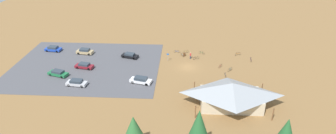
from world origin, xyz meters
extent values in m
plane|color=olive|center=(0.00, 0.00, 0.00)|extent=(160.00, 160.00, 0.00)
cube|color=#4C4C51|center=(24.93, 0.40, 0.03)|extent=(35.78, 28.05, 0.05)
cube|color=beige|center=(-8.18, 15.83, 1.33)|extent=(11.47, 6.28, 2.65)
pyramid|color=#93999E|center=(-8.18, 15.83, 3.84)|extent=(14.19, 9.00, 2.36)
cylinder|color=brown|center=(-15.07, 11.53, 1.33)|extent=(0.20, 0.20, 2.65)
cylinder|color=brown|center=(-1.29, 11.53, 1.33)|extent=(0.20, 0.20, 2.65)
cylinder|color=brown|center=(-15.07, 20.12, 1.33)|extent=(0.20, 0.20, 2.65)
cylinder|color=brown|center=(-1.29, 20.12, 1.33)|extent=(0.20, 0.20, 2.65)
cylinder|color=brown|center=(0.86, -6.41, 0.45)|extent=(0.60, 0.60, 0.90)
cylinder|color=#99999E|center=(5.04, -3.16, 1.10)|extent=(0.08, 0.08, 2.20)
cube|color=#1959B2|center=(5.04, -3.16, 1.90)|extent=(0.56, 0.04, 0.40)
cone|color=#2D6633|center=(8.51, 28.28, 4.01)|extent=(3.11, 3.11, 3.91)
cone|color=#235B2D|center=(-14.45, 28.34, 4.35)|extent=(3.02, 3.02, 4.47)
cone|color=#235B2D|center=(-1.38, 28.87, 4.97)|extent=(3.77, 3.77, 5.96)
torus|color=black|center=(-4.22, -7.66, 0.33)|extent=(0.58, 0.38, 0.66)
torus|color=black|center=(-3.30, -8.23, 0.33)|extent=(0.58, 0.38, 0.66)
cylinder|color=#1E7F38|center=(-3.76, -7.94, 0.44)|extent=(0.86, 0.56, 0.04)
cylinder|color=#1E7F38|center=(-3.92, -7.84, 0.54)|extent=(0.04, 0.04, 0.42)
cube|color=black|center=(-3.92, -7.84, 0.75)|extent=(0.21, 0.17, 0.05)
cylinder|color=#1E7F38|center=(-3.39, -8.17, 0.56)|extent=(0.04, 0.04, 0.45)
cylinder|color=black|center=(-3.39, -8.17, 0.78)|extent=(0.28, 0.42, 0.03)
torus|color=black|center=(2.35, -8.42, 0.32)|extent=(0.64, 0.11, 0.64)
torus|color=black|center=(3.36, -8.54, 0.32)|extent=(0.64, 0.11, 0.64)
cylinder|color=#2347B7|center=(2.85, -8.48, 0.43)|extent=(0.93, 0.14, 0.04)
cylinder|color=#2347B7|center=(2.67, -8.46, 0.53)|extent=(0.04, 0.04, 0.41)
cube|color=black|center=(2.67, -8.46, 0.73)|extent=(0.21, 0.10, 0.05)
cylinder|color=#2347B7|center=(3.26, -8.53, 0.52)|extent=(0.04, 0.04, 0.40)
cylinder|color=black|center=(3.26, -8.53, 0.72)|extent=(0.09, 0.48, 0.03)
torus|color=black|center=(-13.80, -7.93, 0.37)|extent=(0.67, 0.37, 0.73)
torus|color=black|center=(-12.85, -7.45, 0.37)|extent=(0.67, 0.37, 0.73)
cylinder|color=orange|center=(-13.32, -7.69, 0.49)|extent=(0.89, 0.47, 0.04)
cylinder|color=orange|center=(-13.49, -7.77, 0.59)|extent=(0.04, 0.04, 0.45)
cube|color=black|center=(-13.49, -7.77, 0.82)|extent=(0.21, 0.16, 0.05)
cylinder|color=orange|center=(-12.94, -7.49, 0.60)|extent=(0.04, 0.04, 0.47)
cylinder|color=black|center=(-12.94, -7.49, 0.84)|extent=(0.25, 0.44, 0.03)
torus|color=black|center=(-16.03, -3.84, 0.35)|extent=(0.08, 0.71, 0.71)
torus|color=black|center=(-16.09, -4.94, 0.35)|extent=(0.08, 0.71, 0.71)
cylinder|color=#722D9E|center=(-16.06, -4.39, 0.47)|extent=(0.10, 1.01, 0.04)
cylinder|color=#722D9E|center=(-16.05, -4.19, 0.54)|extent=(0.04, 0.04, 0.37)
cube|color=black|center=(-16.05, -4.19, 0.72)|extent=(0.09, 0.20, 0.05)
cylinder|color=#722D9E|center=(-16.09, -4.83, 0.57)|extent=(0.04, 0.04, 0.43)
cylinder|color=black|center=(-16.09, -4.83, 0.78)|extent=(0.48, 0.06, 0.03)
torus|color=black|center=(-9.67, 1.78, 0.36)|extent=(0.53, 0.55, 0.73)
torus|color=black|center=(-10.33, 1.08, 0.36)|extent=(0.53, 0.55, 0.73)
cylinder|color=#197A7F|center=(-10.00, 1.43, 0.48)|extent=(0.64, 0.66, 0.04)
cylinder|color=#197A7F|center=(-9.88, 1.56, 0.57)|extent=(0.04, 0.04, 0.41)
cube|color=black|center=(-9.88, 1.56, 0.77)|extent=(0.20, 0.20, 0.05)
cylinder|color=#197A7F|center=(-10.27, 1.15, 0.62)|extent=(0.04, 0.04, 0.52)
cylinder|color=black|center=(-10.27, 1.15, 0.89)|extent=(0.37, 0.36, 0.03)
torus|color=black|center=(1.19, -5.79, 0.35)|extent=(0.33, 0.66, 0.71)
torus|color=black|center=(1.64, -6.77, 0.35)|extent=(0.33, 0.66, 0.71)
cylinder|color=silver|center=(1.41, -6.28, 0.47)|extent=(0.45, 0.91, 0.04)
cylinder|color=silver|center=(1.33, -6.11, 0.54)|extent=(0.04, 0.04, 0.37)
cube|color=black|center=(1.33, -6.11, 0.72)|extent=(0.16, 0.22, 0.05)
cylinder|color=silver|center=(1.59, -6.67, 0.58)|extent=(0.04, 0.04, 0.45)
cylinder|color=black|center=(1.59, -6.67, 0.80)|extent=(0.45, 0.23, 0.03)
torus|color=black|center=(0.97, -8.13, 0.33)|extent=(0.60, 0.35, 0.66)
torus|color=black|center=(0.05, -8.64, 0.33)|extent=(0.60, 0.35, 0.66)
cylinder|color=yellow|center=(0.51, -8.39, 0.44)|extent=(0.87, 0.50, 0.04)
cylinder|color=yellow|center=(0.68, -8.30, 0.51)|extent=(0.04, 0.04, 0.37)
cube|color=black|center=(0.68, -8.30, 0.70)|extent=(0.21, 0.17, 0.05)
cylinder|color=yellow|center=(0.14, -8.59, 0.53)|extent=(0.04, 0.04, 0.39)
cylinder|color=black|center=(0.14, -8.59, 0.72)|extent=(0.26, 0.44, 0.03)
torus|color=black|center=(-8.63, 4.61, 0.33)|extent=(0.09, 0.65, 0.65)
torus|color=black|center=(-8.55, 3.56, 0.33)|extent=(0.09, 0.65, 0.65)
cylinder|color=#B7B7BC|center=(-8.59, 4.09, 0.43)|extent=(0.11, 0.96, 0.04)
cylinder|color=#B7B7BC|center=(-8.61, 4.27, 0.53)|extent=(0.04, 0.04, 0.42)
cube|color=black|center=(-8.61, 4.27, 0.74)|extent=(0.09, 0.21, 0.05)
cylinder|color=#B7B7BC|center=(-8.56, 3.67, 0.57)|extent=(0.04, 0.04, 0.48)
cylinder|color=black|center=(-8.56, 3.67, 0.81)|extent=(0.48, 0.07, 0.03)
torus|color=black|center=(-1.70, -4.36, 0.37)|extent=(0.71, 0.29, 0.74)
torus|color=black|center=(-2.62, -4.70, 0.37)|extent=(0.71, 0.29, 0.74)
cylinder|color=black|center=(-2.16, -4.53, 0.49)|extent=(0.87, 0.35, 0.04)
cylinder|color=black|center=(-1.99, -4.46, 0.58)|extent=(0.04, 0.04, 0.43)
cube|color=black|center=(-1.99, -4.46, 0.80)|extent=(0.22, 0.14, 0.05)
cylinder|color=black|center=(-2.53, -4.66, 0.59)|extent=(0.04, 0.04, 0.43)
cylinder|color=black|center=(-2.53, -4.66, 0.80)|extent=(0.20, 0.46, 0.03)
torus|color=black|center=(-8.26, -0.81, 0.36)|extent=(0.45, 0.61, 0.72)
torus|color=black|center=(-7.70, -0.02, 0.36)|extent=(0.45, 0.61, 0.72)
cylinder|color=red|center=(-7.98, -0.42, 0.48)|extent=(0.55, 0.76, 0.04)
cylinder|color=red|center=(-8.08, -0.56, 0.59)|extent=(0.04, 0.04, 0.46)
cube|color=black|center=(-8.08, -0.56, 0.82)|extent=(0.18, 0.21, 0.05)
cylinder|color=red|center=(-7.75, -0.10, 0.58)|extent=(0.04, 0.04, 0.45)
cylinder|color=black|center=(-7.75, -0.10, 0.81)|extent=(0.41, 0.30, 0.03)
cube|color=black|center=(14.97, -4.47, 0.56)|extent=(4.62, 2.86, 0.57)
cube|color=#2D3842|center=(14.97, -4.47, 1.07)|extent=(2.74, 2.13, 0.47)
cylinder|color=black|center=(16.58, -4.15, 0.37)|extent=(0.68, 0.39, 0.64)
cylinder|color=black|center=(16.16, -5.60, 0.37)|extent=(0.68, 0.39, 0.64)
cylinder|color=black|center=(13.77, -3.33, 0.37)|extent=(0.68, 0.39, 0.64)
cylinder|color=black|center=(13.35, -4.78, 0.37)|extent=(0.68, 0.39, 0.64)
cube|color=#BCBCC1|center=(24.11, 10.07, 0.56)|extent=(4.58, 2.30, 0.58)
cube|color=#2D3842|center=(24.11, 10.07, 1.13)|extent=(2.63, 1.86, 0.55)
cylinder|color=black|center=(25.69, 10.69, 0.37)|extent=(0.66, 0.29, 0.64)
cylinder|color=black|center=(25.51, 9.11, 0.37)|extent=(0.66, 0.29, 0.64)
cylinder|color=black|center=(22.72, 11.03, 0.37)|extent=(0.66, 0.29, 0.64)
cylinder|color=black|center=(22.53, 9.45, 0.37)|extent=(0.66, 0.29, 0.64)
cube|color=white|center=(10.35, 8.23, 0.57)|extent=(5.06, 2.92, 0.60)
cube|color=#2D3842|center=(10.35, 8.23, 1.16)|extent=(2.97, 2.20, 0.60)
cylinder|color=black|center=(12.12, 8.63, 0.37)|extent=(0.67, 0.37, 0.64)
cylinder|color=black|center=(11.73, 7.06, 0.37)|extent=(0.67, 0.37, 0.64)
cylinder|color=black|center=(8.97, 9.40, 0.37)|extent=(0.67, 0.37, 0.64)
cylinder|color=black|center=(8.59, 7.84, 0.37)|extent=(0.67, 0.37, 0.64)
cube|color=#1E6B3D|center=(29.80, 6.04, 0.57)|extent=(4.96, 3.04, 0.61)
cube|color=#2D3842|center=(29.80, 6.04, 1.13)|extent=(2.94, 2.23, 0.51)
cylinder|color=black|center=(31.54, 6.31, 0.37)|extent=(0.68, 0.40, 0.64)
cylinder|color=black|center=(31.09, 4.85, 0.37)|extent=(0.68, 0.40, 0.64)
cylinder|color=black|center=(28.52, 7.24, 0.37)|extent=(0.68, 0.40, 0.64)
cylinder|color=black|center=(28.07, 5.78, 0.37)|extent=(0.68, 0.40, 0.64)
cube|color=tan|center=(27.40, -6.23, 0.61)|extent=(4.57, 2.39, 0.68)
cube|color=#2D3842|center=(27.40, -6.23, 1.23)|extent=(2.64, 1.91, 0.56)
cylinder|color=black|center=(28.98, -5.65, 0.37)|extent=(0.66, 0.31, 0.64)
cylinder|color=black|center=(28.76, -7.22, 0.37)|extent=(0.66, 0.31, 0.64)
cylinder|color=black|center=(26.04, -5.24, 0.37)|extent=(0.66, 0.31, 0.64)
cylinder|color=black|center=(25.82, -6.81, 0.37)|extent=(0.66, 0.31, 0.64)
cube|color=#1E42B2|center=(36.59, -7.57, 0.56)|extent=(4.50, 2.39, 0.58)
cube|color=#2D3842|center=(36.59, -7.57, 1.13)|extent=(2.59, 1.94, 0.56)
cylinder|color=black|center=(38.14, -6.92, 0.37)|extent=(0.66, 0.30, 0.64)
cylinder|color=black|center=(37.94, -8.57, 0.37)|extent=(0.66, 0.30, 0.64)
cylinder|color=black|center=(35.24, -6.56, 0.37)|extent=(0.66, 0.30, 0.64)
cylinder|color=black|center=(35.04, -8.22, 0.37)|extent=(0.66, 0.30, 0.64)
cube|color=maroon|center=(24.95, 2.02, 0.56)|extent=(4.65, 2.48, 0.59)
cube|color=#2D3842|center=(24.95, 2.02, 1.12)|extent=(2.70, 1.93, 0.52)
cylinder|color=black|center=(26.56, 2.48, 0.37)|extent=(0.67, 0.33, 0.64)
cylinder|color=black|center=(26.28, 1.02, 0.37)|extent=(0.67, 0.33, 0.64)
cylinder|color=black|center=(23.61, 3.03, 0.37)|extent=(0.67, 0.33, 0.64)
cylinder|color=black|center=(23.34, 1.56, 0.37)|extent=(0.67, 0.33, 0.64)
cube|color=#2D3347|center=(-0.72, -4.89, 0.42)|extent=(0.32, 0.38, 0.85)
cylinder|color=red|center=(-0.72, -4.89, 1.19)|extent=(0.36, 0.36, 0.69)
sphere|color=tan|center=(-0.72, -4.89, 1.65)|extent=(0.24, 0.24, 0.24)
camera|label=1|loc=(1.25, 63.41, 32.63)|focal=31.18mm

